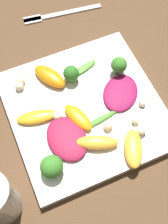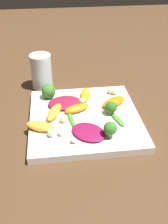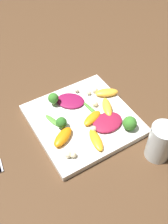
% 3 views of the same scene
% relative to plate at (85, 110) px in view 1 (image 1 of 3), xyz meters
% --- Properties ---
extents(ground_plane, '(2.40, 2.40, 0.00)m').
position_rel_plate_xyz_m(ground_plane, '(0.00, 0.00, -0.01)').
color(ground_plane, '#4C331E').
extents(plate, '(0.28, 0.28, 0.02)m').
position_rel_plate_xyz_m(plate, '(0.00, 0.00, 0.00)').
color(plate, white).
rests_on(plate, ground_plane).
extents(fork, '(0.18, 0.04, 0.01)m').
position_rel_plate_xyz_m(fork, '(0.03, 0.25, -0.01)').
color(fork, '#B2B2B7').
rests_on(fork, ground_plane).
extents(radicchio_leaf_0, '(0.08, 0.10, 0.01)m').
position_rel_plate_xyz_m(radicchio_leaf_0, '(-0.06, -0.05, 0.02)').
color(radicchio_leaf_0, maroon).
rests_on(radicchio_leaf_0, plate).
extents(radicchio_leaf_1, '(0.11, 0.11, 0.01)m').
position_rel_plate_xyz_m(radicchio_leaf_1, '(0.07, 0.00, 0.01)').
color(radicchio_leaf_1, maroon).
rests_on(radicchio_leaf_1, plate).
extents(orange_segment_0, '(0.08, 0.05, 0.02)m').
position_rel_plate_xyz_m(orange_segment_0, '(-0.01, -0.08, 0.02)').
color(orange_segment_0, '#FCAD33').
rests_on(orange_segment_0, plate).
extents(orange_segment_1, '(0.08, 0.04, 0.01)m').
position_rel_plate_xyz_m(orange_segment_1, '(-0.09, 0.01, 0.02)').
color(orange_segment_1, orange).
rests_on(orange_segment_1, plate).
extents(orange_segment_2, '(0.06, 0.08, 0.02)m').
position_rel_plate_xyz_m(orange_segment_2, '(-0.04, 0.08, 0.02)').
color(orange_segment_2, orange).
rests_on(orange_segment_2, plate).
extents(orange_segment_3, '(0.05, 0.07, 0.02)m').
position_rel_plate_xyz_m(orange_segment_3, '(-0.02, -0.02, 0.02)').
color(orange_segment_3, orange).
rests_on(orange_segment_3, plate).
extents(orange_segment_4, '(0.06, 0.08, 0.02)m').
position_rel_plate_xyz_m(orange_segment_4, '(0.04, -0.11, 0.02)').
color(orange_segment_4, '#FCAD33').
rests_on(orange_segment_4, plate).
extents(broccoli_floret_0, '(0.04, 0.04, 0.04)m').
position_rel_plate_xyz_m(broccoli_floret_0, '(-0.10, -0.09, 0.03)').
color(broccoli_floret_0, '#7A9E51').
rests_on(broccoli_floret_0, plate).
extents(broccoli_floret_1, '(0.03, 0.03, 0.04)m').
position_rel_plate_xyz_m(broccoli_floret_1, '(0.09, 0.05, 0.03)').
color(broccoli_floret_1, '#7A9E51').
rests_on(broccoli_floret_1, plate).
extents(broccoli_floret_2, '(0.03, 0.03, 0.04)m').
position_rel_plate_xyz_m(broccoli_floret_2, '(0.00, 0.07, 0.03)').
color(broccoli_floret_2, '#7A9E51').
rests_on(broccoli_floret_2, plate).
extents(arugula_sprig_0, '(0.09, 0.02, 0.01)m').
position_rel_plate_xyz_m(arugula_sprig_0, '(0.01, -0.04, 0.01)').
color(arugula_sprig_0, '#47842D').
rests_on(arugula_sprig_0, plate).
extents(arugula_sprig_1, '(0.06, 0.03, 0.01)m').
position_rel_plate_xyz_m(arugula_sprig_1, '(0.03, 0.08, 0.01)').
color(arugula_sprig_1, '#518E33').
rests_on(arugula_sprig_1, plate).
extents(macadamia_nut_0, '(0.02, 0.02, 0.02)m').
position_rel_plate_xyz_m(macadamia_nut_0, '(0.02, -0.05, 0.02)').
color(macadamia_nut_0, beige).
rests_on(macadamia_nut_0, plate).
extents(macadamia_nut_1, '(0.02, 0.02, 0.02)m').
position_rel_plate_xyz_m(macadamia_nut_1, '(-0.06, 0.00, 0.02)').
color(macadamia_nut_1, beige).
rests_on(macadamia_nut_1, plate).
extents(macadamia_nut_2, '(0.01, 0.01, 0.01)m').
position_rel_plate_xyz_m(macadamia_nut_2, '(0.10, -0.04, 0.02)').
color(macadamia_nut_2, beige).
rests_on(macadamia_nut_2, plate).
extents(macadamia_nut_3, '(0.02, 0.02, 0.02)m').
position_rel_plate_xyz_m(macadamia_nut_3, '(-0.09, 0.10, 0.02)').
color(macadamia_nut_3, beige).
rests_on(macadamia_nut_3, plate).
extents(macadamia_nut_4, '(0.02, 0.02, 0.02)m').
position_rel_plate_xyz_m(macadamia_nut_4, '(0.07, -0.09, 0.02)').
color(macadamia_nut_4, beige).
rests_on(macadamia_nut_4, plate).
extents(macadamia_nut_5, '(0.02, 0.02, 0.02)m').
position_rel_plate_xyz_m(macadamia_nut_5, '(-0.10, 0.09, 0.02)').
color(macadamia_nut_5, beige).
rests_on(macadamia_nut_5, plate).
extents(macadamia_nut_6, '(0.01, 0.01, 0.01)m').
position_rel_plate_xyz_m(macadamia_nut_6, '(0.07, -0.07, 0.02)').
color(macadamia_nut_6, beige).
rests_on(macadamia_nut_6, plate).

